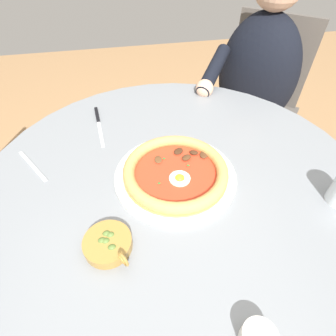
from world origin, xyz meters
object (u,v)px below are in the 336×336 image
Objects in this scene: olive_pan at (108,244)px; cafe_chair_diner at (258,95)px; dining_table at (175,200)px; fork_utensil at (32,166)px; diner_person at (247,114)px; pizza_on_plate at (176,173)px; steak_knife at (98,120)px.

cafe_chair_diner is at bearing -132.69° from olive_pan.
dining_table is 0.42m from fork_utensil.
olive_pan reaches higher than dining_table.
diner_person reaches higher than olive_pan.
dining_table is 7.56× the size of fork_utensil.
cafe_chair_diner is at bearing -132.20° from diner_person.
steak_knife is (0.20, -0.31, -0.02)m from pizza_on_plate.
pizza_on_plate is at bearing 48.64° from diner_person.
fork_utensil is at bearing -17.35° from pizza_on_plate.
pizza_on_plate is at bearing 162.65° from fork_utensil.
pizza_on_plate is 0.41m from fork_utensil.
olive_pan is 1.04m from diner_person.
fork_utensil is 1.03m from diner_person.
dining_table is at bearing 48.53° from diner_person.
dining_table is at bearing -136.60° from olive_pan.
diner_person is at bearing -153.27° from fork_utensil.
dining_table is at bearing 162.97° from fork_utensil.
cafe_chair_diner is at bearing -155.26° from steak_knife.
steak_knife is 0.27m from fork_utensil.
olive_pan is at bearing 43.40° from dining_table.
dining_table is 0.12m from pizza_on_plate.
olive_pan reaches higher than fork_utensil.
steak_knife is at bearing -56.59° from dining_table.
fork_utensil reaches higher than dining_table.
steak_knife is at bearing -134.30° from fork_utensil.
pizza_on_plate reaches higher than fork_utensil.
olive_pan is 0.36m from fork_utensil.
olive_pan is 1.19m from cafe_chair_diner.
olive_pan is at bearing 92.20° from steak_knife.
pizza_on_plate is 0.36× the size of cafe_chair_diner.
fork_utensil is (0.19, 0.19, -0.00)m from steak_knife.
pizza_on_plate is 0.25m from olive_pan.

